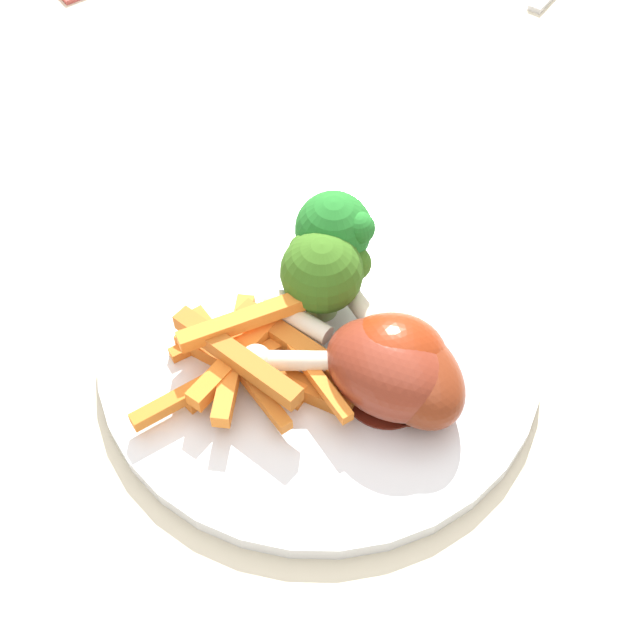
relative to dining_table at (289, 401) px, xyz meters
name	(u,v)px	position (x,y,z in m)	size (l,w,h in m)	color
dining_table	(289,401)	(0.00, 0.00, 0.00)	(1.20, 0.81, 0.75)	beige
dinner_plate	(320,345)	(-0.02, -0.03, 0.11)	(0.28, 0.28, 0.01)	silver
broccoli_floret_front	(335,230)	(0.03, -0.03, 0.16)	(0.05, 0.05, 0.07)	#82AB5E
broccoli_floret_middle	(325,264)	(0.01, -0.03, 0.15)	(0.06, 0.05, 0.06)	#79A15D
carrot_fries_pile	(253,357)	(-0.05, 0.01, 0.13)	(0.11, 0.13, 0.04)	orange
chicken_drumstick_near	(383,367)	(-0.05, -0.07, 0.14)	(0.09, 0.13, 0.05)	#5A1C12
chicken_drumstick_far	(384,360)	(-0.05, -0.07, 0.14)	(0.06, 0.12, 0.05)	#621A0A
chicken_drumstick_extra	(407,367)	(-0.05, -0.08, 0.14)	(0.12, 0.10, 0.04)	#531A0D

